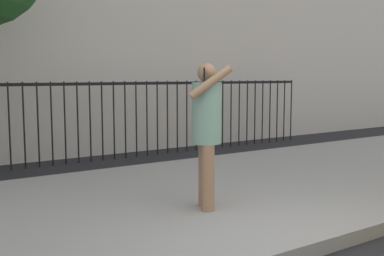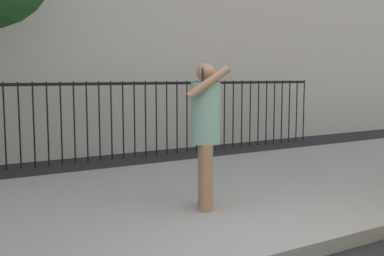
% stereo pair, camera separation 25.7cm
% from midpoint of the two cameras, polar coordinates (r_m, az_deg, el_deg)
% --- Properties ---
extents(sidewalk, '(28.00, 4.40, 0.15)m').
position_cam_midpoint_polar(sidewalk, '(6.15, -3.64, -9.01)').
color(sidewalk, gray).
rests_on(sidewalk, ground).
extents(iron_fence, '(12.03, 0.04, 1.60)m').
position_cam_midpoint_polar(iron_fence, '(9.34, -15.30, 1.94)').
color(iron_fence, black).
rests_on(iron_fence, ground).
extents(pedestrian_on_phone, '(0.56, 0.72, 1.70)m').
position_cam_midpoint_polar(pedestrian_on_phone, '(5.43, 0.37, 0.39)').
color(pedestrian_on_phone, '#936B4C').
rests_on(pedestrian_on_phone, sidewalk).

